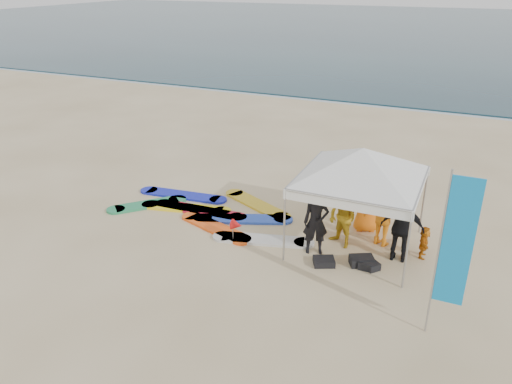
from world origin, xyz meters
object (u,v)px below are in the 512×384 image
object	(u,v)px
person_seated	(424,242)
surfboard_spread	(211,213)
person_black_a	(316,222)
person_yellow	(343,217)
person_orange_a	(385,212)
canopy_tent	(363,148)
feather_flag	(455,245)
person_black_b	(402,228)
person_orange_b	(368,200)
marker_pennant	(237,225)

from	to	relation	value
person_seated	surfboard_spread	bearing A→B (deg)	87.39
person_black_a	person_yellow	world-z (taller)	person_black_a
person_orange_a	canopy_tent	size ratio (longest dim) A/B	0.46
person_yellow	feather_flag	bearing A→B (deg)	-13.99
person_black_b	canopy_tent	bearing A→B (deg)	-13.13
person_yellow	canopy_tent	bearing A→B (deg)	50.04
person_orange_b	feather_flag	size ratio (longest dim) A/B	0.53
person_orange_a	canopy_tent	distance (m)	1.86
person_black_b	marker_pennant	world-z (taller)	person_black_b
marker_pennant	surfboard_spread	world-z (taller)	marker_pennant
person_seated	feather_flag	bearing A→B (deg)	-169.57
person_yellow	person_seated	world-z (taller)	person_yellow
marker_pennant	person_seated	bearing A→B (deg)	14.96
person_yellow	person_seated	xyz separation A→B (m)	(2.00, 0.25, -0.39)
marker_pennant	surfboard_spread	size ratio (longest dim) A/B	0.11
person_yellow	person_orange_b	size ratio (longest dim) A/B	0.89
person_orange_b	person_seated	size ratio (longest dim) A/B	2.18
person_orange_b	surfboard_spread	distance (m)	4.49
person_yellow	surfboard_spread	world-z (taller)	person_yellow
person_yellow	canopy_tent	size ratio (longest dim) A/B	0.40
person_yellow	marker_pennant	bearing A→B (deg)	-128.76
person_orange_b	person_orange_a	bearing A→B (deg)	115.10
canopy_tent	surfboard_spread	distance (m)	5.00
person_yellow	person_orange_a	xyz separation A→B (m)	(0.95, 0.50, 0.12)
person_black_a	canopy_tent	bearing A→B (deg)	18.02
surfboard_spread	person_black_a	bearing A→B (deg)	-13.83
person_black_b	canopy_tent	distance (m)	2.11
person_black_a	feather_flag	xyz separation A→B (m)	(3.18, -2.01, 1.15)
canopy_tent	person_black_b	bearing A→B (deg)	-12.48
person_orange_a	person_seated	world-z (taller)	person_orange_a
person_yellow	person_orange_a	bearing A→B (deg)	58.10
person_black_b	surfboard_spread	world-z (taller)	person_black_b
person_black_a	marker_pennant	bearing A→B (deg)	167.28
person_orange_b	surfboard_spread	size ratio (longest dim) A/B	0.30
person_orange_b	marker_pennant	size ratio (longest dim) A/B	2.83
person_orange_a	person_seated	distance (m)	1.19
person_black_b	person_orange_b	world-z (taller)	person_orange_b
person_orange_a	person_black_b	distance (m)	0.82
person_seated	surfboard_spread	distance (m)	5.94
person_black_a	person_yellow	size ratio (longest dim) A/B	1.06
person_yellow	marker_pennant	world-z (taller)	person_yellow
person_seated	canopy_tent	size ratio (longest dim) A/B	0.21
person_yellow	person_orange_a	distance (m)	1.08
feather_flag	surfboard_spread	xyz separation A→B (m)	(-6.60, 2.85, -1.97)
canopy_tent	marker_pennant	xyz separation A→B (m)	(-2.85, -1.07, -2.14)
person_black_b	marker_pennant	xyz separation A→B (m)	(-3.99, -0.82, -0.39)
person_orange_a	person_black_b	bearing A→B (deg)	147.53
person_black_a	person_seated	size ratio (longest dim) A/B	2.06
person_black_b	feather_flag	bearing A→B (deg)	114.88
person_yellow	feather_flag	distance (m)	3.93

